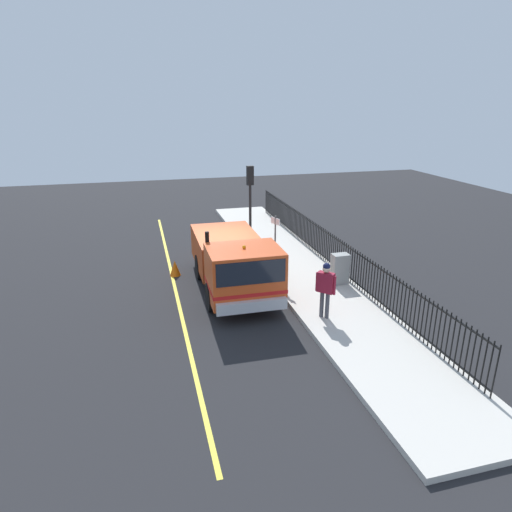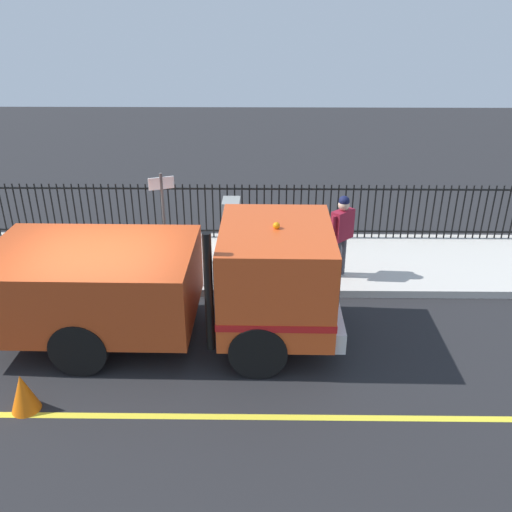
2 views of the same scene
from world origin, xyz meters
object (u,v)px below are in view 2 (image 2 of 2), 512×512
object	(u,v)px
worker_standing	(342,228)
utility_cabinet	(232,222)
work_truck	(187,278)
street_sign	(164,218)
traffic_cone	(23,393)

from	to	relation	value
worker_standing	utility_cabinet	bearing A→B (deg)	-77.79
work_truck	utility_cabinet	bearing A→B (deg)	172.33
worker_standing	street_sign	world-z (taller)	street_sign
work_truck	traffic_cone	distance (m)	3.13
traffic_cone	street_sign	xyz separation A→B (m)	(3.68, -1.59, 1.37)
worker_standing	traffic_cone	size ratio (longest dim) A/B	2.94
worker_standing	utility_cabinet	size ratio (longest dim) A/B	1.59
work_truck	street_sign	size ratio (longest dim) A/B	2.52
traffic_cone	street_sign	size ratio (longest dim) A/B	0.25
work_truck	worker_standing	bearing A→B (deg)	127.04
work_truck	street_sign	world-z (taller)	street_sign
traffic_cone	work_truck	bearing A→B (deg)	-48.76
traffic_cone	street_sign	bearing A→B (deg)	-23.32
worker_standing	utility_cabinet	distance (m)	2.99
work_truck	worker_standing	xyz separation A→B (m)	(2.21, -3.00, 0.06)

